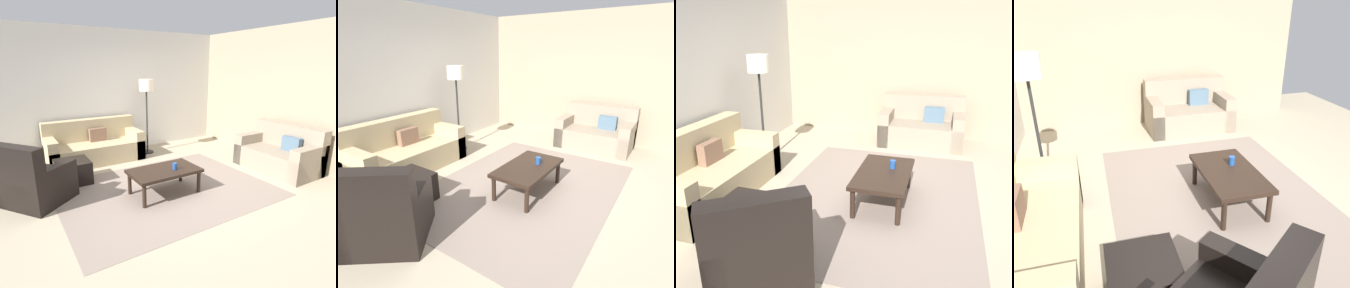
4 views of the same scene
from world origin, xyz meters
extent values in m
plane|color=tan|center=(0.00, 0.00, 0.00)|extent=(8.00, 8.00, 0.00)
cube|color=silver|center=(0.00, 2.60, 1.40)|extent=(6.00, 0.12, 2.80)
cube|color=gray|center=(3.00, 0.00, 1.40)|extent=(0.12, 5.20, 2.80)
cube|color=gray|center=(0.00, 0.00, 0.00)|extent=(3.37, 2.53, 0.01)
cube|color=tan|center=(-0.55, 2.01, 0.21)|extent=(1.98, 0.87, 0.42)
cube|color=tan|center=(-0.55, 2.33, 0.44)|extent=(1.98, 0.24, 0.88)
cube|color=tan|center=(-1.44, 2.01, 0.31)|extent=(0.20, 0.87, 0.62)
cube|color=tan|center=(0.34, 2.01, 0.31)|extent=(0.20, 0.87, 0.62)
cube|color=brown|center=(-0.44, 2.11, 0.56)|extent=(0.36, 0.12, 0.28)
cube|color=gray|center=(2.36, -0.35, 0.21)|extent=(0.88, 1.49, 0.42)
cube|color=gray|center=(2.68, -0.35, 0.44)|extent=(0.24, 1.49, 0.88)
cube|color=gray|center=(2.36, 0.29, 0.31)|extent=(0.88, 0.20, 0.62)
cube|color=gray|center=(2.36, -1.00, 0.31)|extent=(0.88, 0.20, 0.62)
cube|color=slate|center=(2.46, -0.56, 0.56)|extent=(0.12, 0.36, 0.28)
cube|color=black|center=(-1.82, 0.66, 0.22)|extent=(1.12, 1.12, 0.44)
cube|color=black|center=(-2.06, 0.48, 0.47)|extent=(0.64, 0.76, 0.95)
cube|color=black|center=(-1.63, 0.40, 0.30)|extent=(0.73, 0.61, 0.60)
cube|color=black|center=(-2.02, 0.91, 0.30)|extent=(0.73, 0.61, 0.60)
cube|color=black|center=(-1.23, 1.11, 0.20)|extent=(0.56, 0.56, 0.40)
cylinder|color=black|center=(-0.57, -0.36, 0.18)|extent=(0.06, 0.06, 0.36)
cylinder|color=black|center=(0.41, -0.36, 0.18)|extent=(0.06, 0.06, 0.36)
cylinder|color=black|center=(-0.57, 0.16, 0.18)|extent=(0.06, 0.06, 0.36)
cylinder|color=black|center=(0.41, 0.16, 0.18)|extent=(0.06, 0.06, 0.36)
cube|color=black|center=(-0.08, -0.10, 0.39)|extent=(1.10, 0.64, 0.05)
cylinder|color=#1E478C|center=(0.06, -0.18, 0.46)|extent=(0.07, 0.07, 0.11)
cylinder|color=black|center=(0.69, 1.99, 0.01)|extent=(0.28, 0.28, 0.03)
cylinder|color=#262626|center=(0.69, 1.99, 0.72)|extent=(0.04, 0.04, 1.45)
cylinder|color=beige|center=(0.69, 1.99, 1.58)|extent=(0.32, 0.32, 0.26)
camera|label=1|loc=(-2.14, -3.56, 1.98)|focal=29.07mm
camera|label=2|loc=(-3.15, -1.77, 1.97)|focal=28.23mm
camera|label=3|loc=(-3.95, -0.76, 2.09)|focal=36.83mm
camera|label=4|loc=(-3.23, 1.37, 2.26)|focal=36.02mm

